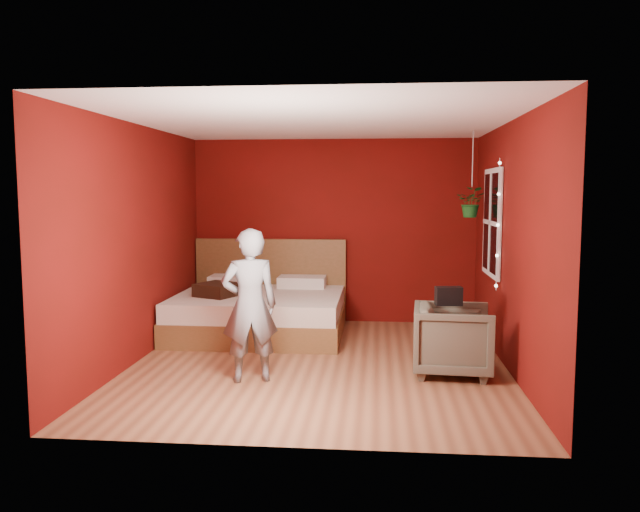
{
  "coord_description": "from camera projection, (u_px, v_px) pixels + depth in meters",
  "views": [
    {
      "loc": [
        0.63,
        -6.61,
        1.88
      ],
      "look_at": [
        -0.02,
        0.4,
        1.14
      ],
      "focal_mm": 35.0,
      "sensor_mm": 36.0,
      "label": 1
    }
  ],
  "objects": [
    {
      "name": "room_walls",
      "position": [
        319.0,
        209.0,
        6.62
      ],
      "size": [
        4.04,
        4.54,
        2.62
      ],
      "color": "#610C0A",
      "rests_on": "ground"
    },
    {
      "name": "person",
      "position": [
        250.0,
        305.0,
        6.1
      ],
      "size": [
        0.64,
        0.52,
        1.51
      ],
      "primitive_type": "imported",
      "rotation": [
        0.0,
        0.0,
        3.46
      ],
      "color": "slate",
      "rests_on": "ground"
    },
    {
      "name": "floor",
      "position": [
        319.0,
        363.0,
        6.8
      ],
      "size": [
        4.5,
        4.5,
        0.0
      ],
      "primitive_type": "plane",
      "color": "#925C3A",
      "rests_on": "ground"
    },
    {
      "name": "hanging_plant",
      "position": [
        472.0,
        202.0,
        7.68
      ],
      "size": [
        0.42,
        0.4,
        1.06
      ],
      "color": "silver",
      "rests_on": "room_walls"
    },
    {
      "name": "throw_pillow",
      "position": [
        218.0,
        290.0,
        7.93
      ],
      "size": [
        0.61,
        0.61,
        0.16
      ],
      "primitive_type": "cube",
      "rotation": [
        0.0,
        0.0,
        -0.43
      ],
      "color": "black",
      "rests_on": "bed"
    },
    {
      "name": "window",
      "position": [
        492.0,
        223.0,
        7.35
      ],
      "size": [
        0.05,
        0.97,
        1.27
      ],
      "color": "white",
      "rests_on": "room_walls"
    },
    {
      "name": "bed",
      "position": [
        261.0,
        310.0,
        8.22
      ],
      "size": [
        2.16,
        1.83,
        1.19
      ],
      "color": "brown",
      "rests_on": "ground"
    },
    {
      "name": "fairy_lights",
      "position": [
        498.0,
        225.0,
        6.83
      ],
      "size": [
        0.04,
        0.04,
        1.45
      ],
      "color": "silver",
      "rests_on": "room_walls"
    },
    {
      "name": "armchair",
      "position": [
        453.0,
        340.0,
        6.37
      ],
      "size": [
        0.84,
        0.82,
        0.72
      ],
      "primitive_type": "imported",
      "rotation": [
        0.0,
        0.0,
        1.5
      ],
      "color": "#555443",
      "rests_on": "ground"
    },
    {
      "name": "handbag",
      "position": [
        449.0,
        296.0,
        6.31
      ],
      "size": [
        0.28,
        0.16,
        0.19
      ],
      "primitive_type": "cube",
      "rotation": [
        0.0,
        0.0,
        0.13
      ],
      "color": "black",
      "rests_on": "armchair"
    }
  ]
}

